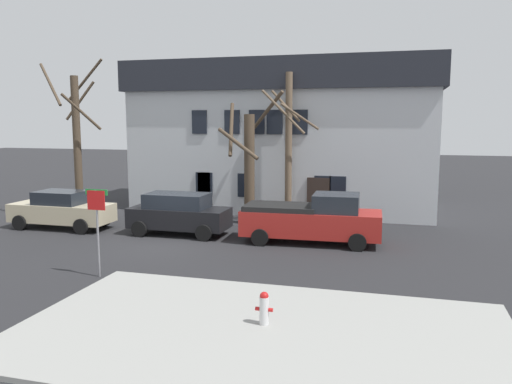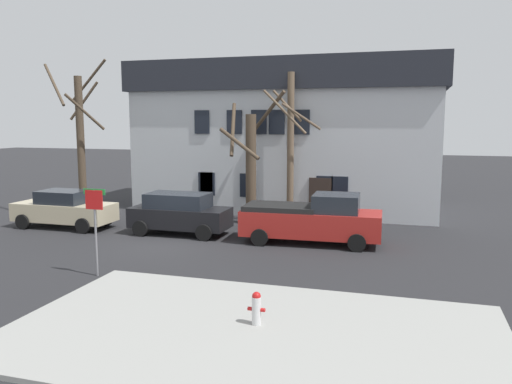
# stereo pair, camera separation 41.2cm
# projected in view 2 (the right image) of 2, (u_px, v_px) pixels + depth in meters

# --- Properties ---
(ground_plane) EXTENTS (120.00, 120.00, 0.00)m
(ground_plane) POSITION_uv_depth(u_px,v_px,m) (163.00, 245.00, 20.29)
(ground_plane) COLOR #262628
(sidewalk_slab) EXTENTS (11.29, 6.63, 0.12)m
(sidewalk_slab) POSITION_uv_depth(u_px,v_px,m) (253.00, 333.00, 11.72)
(sidewalk_slab) COLOR #999993
(sidewalk_slab) RESTS_ON ground_plane
(building_main) EXTENTS (16.49, 7.30, 7.99)m
(building_main) POSITION_uv_depth(u_px,v_px,m) (288.00, 135.00, 28.78)
(building_main) COLOR silver
(building_main) RESTS_ON ground_plane
(tree_bare_near) EXTENTS (3.14, 2.87, 8.08)m
(tree_bare_near) POSITION_uv_depth(u_px,v_px,m) (80.00, 138.00, 26.67)
(tree_bare_near) COLOR #4C3D2D
(tree_bare_near) RESTS_ON ground_plane
(tree_bare_mid) EXTENTS (2.85, 2.89, 6.28)m
(tree_bare_mid) POSITION_uv_depth(u_px,v_px,m) (250.00, 163.00, 24.18)
(tree_bare_mid) COLOR #4C3D2D
(tree_bare_mid) RESTS_ON ground_plane
(tree_bare_far) EXTENTS (2.75, 2.77, 7.16)m
(tree_bare_far) POSITION_uv_depth(u_px,v_px,m) (291.00, 142.00, 24.78)
(tree_bare_far) COLOR brown
(tree_bare_far) RESTS_ON ground_plane
(car_beige_sedan) EXTENTS (4.63, 1.98, 1.71)m
(car_beige_sedan) POSITION_uv_depth(u_px,v_px,m) (64.00, 209.00, 23.56)
(car_beige_sedan) COLOR #C6B793
(car_beige_sedan) RESTS_ON ground_plane
(car_black_wagon) EXTENTS (4.26, 1.95, 1.79)m
(car_black_wagon) POSITION_uv_depth(u_px,v_px,m) (180.00, 213.00, 22.14)
(car_black_wagon) COLOR black
(car_black_wagon) RESTS_ON ground_plane
(pickup_truck_red) EXTENTS (5.59, 2.34, 2.01)m
(pickup_truck_red) POSITION_uv_depth(u_px,v_px,m) (312.00, 219.00, 20.50)
(pickup_truck_red) COLOR #AD231E
(pickup_truck_red) RESTS_ON ground_plane
(fire_hydrant) EXTENTS (0.42, 0.22, 0.79)m
(fire_hydrant) POSITION_uv_depth(u_px,v_px,m) (256.00, 308.00, 12.04)
(fire_hydrant) COLOR silver
(fire_hydrant) RESTS_ON sidewalk_slab
(street_sign_pole) EXTENTS (0.76, 0.07, 2.77)m
(street_sign_pole) POSITION_uv_depth(u_px,v_px,m) (95.00, 215.00, 16.03)
(street_sign_pole) COLOR slate
(street_sign_pole) RESTS_ON ground_plane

